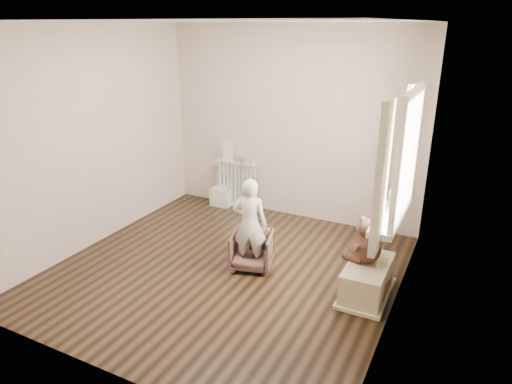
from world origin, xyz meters
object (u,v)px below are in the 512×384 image
at_px(toy_vanity, 222,188).
at_px(radiator, 237,182).
at_px(child, 250,224).
at_px(teddy_bear, 368,232).
at_px(plush_cat, 395,197).
at_px(toy_bench, 367,277).
at_px(armchair, 252,250).

bearing_deg(toy_vanity, radiator, 6.90).
bearing_deg(child, teddy_bear, 169.63).
xyz_separation_m(radiator, plush_cat, (2.44, -1.23, 0.61)).
bearing_deg(radiator, child, -56.74).
relative_size(child, teddy_bear, 2.25).
bearing_deg(radiator, toy_bench, -32.63).
distance_m(toy_vanity, plush_cat, 3.03).
relative_size(armchair, child, 0.44).
bearing_deg(plush_cat, child, -146.26).
xyz_separation_m(toy_vanity, toy_bench, (2.55, -1.44, -0.08)).
distance_m(child, teddy_bear, 1.26).
xyz_separation_m(armchair, toy_bench, (1.29, 0.02, -0.01)).
distance_m(toy_vanity, toy_bench, 2.93).
xyz_separation_m(child, plush_cat, (1.43, 0.31, 0.46)).
relative_size(toy_vanity, armchair, 1.07).
xyz_separation_m(toy_bench, plush_cat, (0.14, 0.24, 0.80)).
xyz_separation_m(armchair, teddy_bear, (1.25, 0.05, 0.46)).
xyz_separation_m(teddy_bear, plush_cat, (0.18, 0.21, 0.33)).
height_order(radiator, teddy_bear, teddy_bear).
relative_size(teddy_bear, plush_cat, 1.92).
bearing_deg(plush_cat, armchair, -148.19).
distance_m(radiator, plush_cat, 2.80).
height_order(teddy_bear, plush_cat, plush_cat).
relative_size(toy_vanity, plush_cat, 2.03).
xyz_separation_m(radiator, child, (1.01, -1.54, 0.15)).
height_order(radiator, toy_vanity, radiator).
bearing_deg(child, armchair, -104.96).
bearing_deg(plush_cat, toy_vanity, 177.50).
relative_size(toy_bench, teddy_bear, 1.59).
relative_size(radiator, plush_cat, 2.95).
distance_m(armchair, child, 0.34).
height_order(radiator, child, child).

